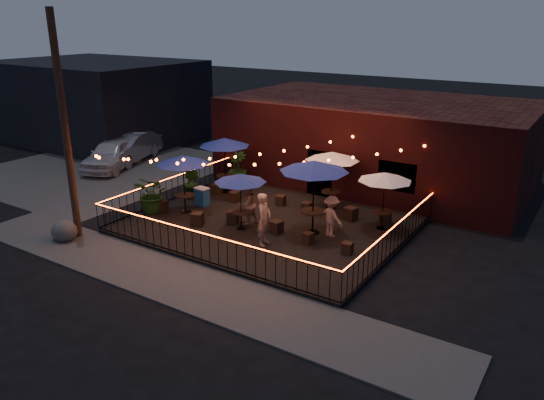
{
  "coord_description": "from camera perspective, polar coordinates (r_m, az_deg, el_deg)",
  "views": [
    {
      "loc": [
        10.42,
        -13.82,
        7.72
      ],
      "look_at": [
        0.42,
        1.56,
        1.32
      ],
      "focal_mm": 35.0,
      "sensor_mm": 36.0,
      "label": 1
    }
  ],
  "objects": [
    {
      "name": "cooler",
      "position": [
        22.42,
        -7.54,
        0.39
      ],
      "size": [
        0.63,
        0.49,
        0.77
      ],
      "rotation": [
        0.0,
        0.0,
        -0.13
      ],
      "color": "#1B58A2",
      "rests_on": "patio"
    },
    {
      "name": "bistro_chair_3",
      "position": [
        22.79,
        -4.06,
        0.37
      ],
      "size": [
        0.38,
        0.38,
        0.44
      ],
      "primitive_type": "cube",
      "rotation": [
        0.0,
        0.0,
        3.16
      ],
      "color": "black",
      "rests_on": "patio"
    },
    {
      "name": "boulder",
      "position": [
        20.56,
        -21.45,
        -3.11
      ],
      "size": [
        0.97,
        0.83,
        0.75
      ],
      "primitive_type": "ellipsoid",
      "rotation": [
        0.0,
        0.0,
        0.01
      ],
      "color": "#4E4F49",
      "rests_on": "ground"
    },
    {
      "name": "sidewalk",
      "position": [
        16.72,
        -10.34,
        -8.51
      ],
      "size": [
        18.0,
        2.5,
        0.05
      ],
      "primitive_type": "cube",
      "color": "#44403E",
      "rests_on": "ground"
    },
    {
      "name": "car_white",
      "position": [
        29.42,
        -16.75,
        4.77
      ],
      "size": [
        3.47,
        4.96,
        1.57
      ],
      "primitive_type": "imported",
      "rotation": [
        0.0,
        0.0,
        0.39
      ],
      "color": "white",
      "rests_on": "ground"
    },
    {
      "name": "cafe_table_3",
      "position": [
        21.47,
        6.5,
        4.63
      ],
      "size": [
        2.84,
        2.84,
        2.41
      ],
      "rotation": [
        0.0,
        0.0,
        -0.38
      ],
      "color": "black",
      "rests_on": "patio"
    },
    {
      "name": "fence_front",
      "position": [
        17.27,
        -7.64,
        -5.07
      ],
      "size": [
        10.0,
        0.04,
        1.04
      ],
      "color": "black",
      "rests_on": "patio"
    },
    {
      "name": "ground",
      "position": [
        18.95,
        -3.63,
        -4.85
      ],
      "size": [
        110.0,
        110.0,
        0.0
      ],
      "primitive_type": "plane",
      "color": "black",
      "rests_on": "ground"
    },
    {
      "name": "patron_a",
      "position": [
        18.26,
        -0.86,
        -2.08
      ],
      "size": [
        0.56,
        0.75,
        1.87
      ],
      "primitive_type": "imported",
      "rotation": [
        0.0,
        0.0,
        1.74
      ],
      "color": "tan",
      "rests_on": "patio"
    },
    {
      "name": "patron_c",
      "position": [
        19.11,
        6.41,
        -1.76
      ],
      "size": [
        1.11,
        0.84,
        1.53
      ],
      "primitive_type": "imported",
      "rotation": [
        0.0,
        0.0,
        2.84
      ],
      "color": "#D9A18A",
      "rests_on": "patio"
    },
    {
      "name": "cafe_table_2",
      "position": [
        19.32,
        -3.43,
        2.29
      ],
      "size": [
        2.28,
        2.28,
        2.14
      ],
      "rotation": [
        0.0,
        0.0,
        -0.2
      ],
      "color": "black",
      "rests_on": "patio"
    },
    {
      "name": "bistro_chair_9",
      "position": [
        17.99,
        8.09,
        -5.15
      ],
      "size": [
        0.36,
        0.36,
        0.4
      ],
      "primitive_type": "cube",
      "rotation": [
        0.0,
        0.0,
        3.21
      ],
      "color": "black",
      "rests_on": "patio"
    },
    {
      "name": "potted_shrub_b",
      "position": [
        23.35,
        -8.67,
        1.86
      ],
      "size": [
        0.78,
        0.64,
        1.37
      ],
      "primitive_type": "imported",
      "rotation": [
        0.0,
        0.0,
        0.05
      ],
      "color": "#154110",
      "rests_on": "patio"
    },
    {
      "name": "bistro_chair_0",
      "position": [
        22.0,
        -11.76,
        -0.67
      ],
      "size": [
        0.45,
        0.45,
        0.46
      ],
      "primitive_type": "cube",
      "rotation": [
        0.0,
        0.0,
        0.16
      ],
      "color": "black",
      "rests_on": "patio"
    },
    {
      "name": "parking_lot",
      "position": [
        29.66,
        -17.84,
        3.23
      ],
      "size": [
        11.0,
        12.0,
        0.02
      ],
      "primitive_type": "cube",
      "color": "#44403E",
      "rests_on": "ground"
    },
    {
      "name": "brick_building",
      "position": [
        26.24,
        11.26,
        6.27
      ],
      "size": [
        14.0,
        8.0,
        4.0
      ],
      "color": "#3A1011",
      "rests_on": "ground"
    },
    {
      "name": "cafe_table_4",
      "position": [
        18.8,
        4.55,
        3.56
      ],
      "size": [
        3.28,
        3.28,
        2.75
      ],
      "rotation": [
        0.0,
        0.0,
        -0.41
      ],
      "color": "black",
      "rests_on": "patio"
    },
    {
      "name": "bistro_chair_8",
      "position": [
        18.65,
        3.92,
        -4.1
      ],
      "size": [
        0.4,
        0.4,
        0.4
      ],
      "primitive_type": "cube",
      "rotation": [
        0.0,
        0.0,
        -0.22
      ],
      "color": "black",
      "rests_on": "patio"
    },
    {
      "name": "patron_b",
      "position": [
        20.09,
        -2.6,
        -0.46
      ],
      "size": [
        0.82,
        0.93,
        1.61
      ],
      "primitive_type": "imported",
      "rotation": [
        0.0,
        0.0,
        -1.89
      ],
      "color": "tan",
      "rests_on": "patio"
    },
    {
      "name": "bistro_chair_11",
      "position": [
        20.79,
        12.1,
        -1.87
      ],
      "size": [
        0.44,
        0.44,
        0.47
      ],
      "primitive_type": "cube",
      "rotation": [
        0.0,
        0.0,
        3.26
      ],
      "color": "black",
      "rests_on": "patio"
    },
    {
      "name": "bistro_chair_2",
      "position": [
        23.84,
        -6.05,
        1.2
      ],
      "size": [
        0.41,
        0.41,
        0.47
      ],
      "primitive_type": "cube",
      "rotation": [
        0.0,
        0.0,
        -0.03
      ],
      "color": "black",
      "rests_on": "patio"
    },
    {
      "name": "bistro_chair_6",
      "position": [
        22.32,
        0.95,
        -0.03
      ],
      "size": [
        0.4,
        0.4,
        0.42
      ],
      "primitive_type": "cube",
      "rotation": [
        0.0,
        0.0,
        0.15
      ],
      "color": "black",
      "rests_on": "patio"
    },
    {
      "name": "bistro_chair_1",
      "position": [
        20.35,
        -8.03,
        -2.05
      ],
      "size": [
        0.54,
        0.54,
        0.5
      ],
      "primitive_type": "cube",
      "rotation": [
        0.0,
        0.0,
        3.48
      ],
      "color": "black",
      "rests_on": "patio"
    },
    {
      "name": "utility_pole",
      "position": [
        19.75,
        -21.36,
        7.06
      ],
      "size": [
        0.26,
        0.26,
        8.0
      ],
      "primitive_type": "cylinder",
      "color": "#3D2619",
      "rests_on": "ground"
    },
    {
      "name": "patio",
      "position": [
        20.43,
        -0.3,
        -2.75
      ],
      "size": [
        10.0,
        8.0,
        0.15
      ],
      "primitive_type": "cube",
      "color": "black",
      "rests_on": "ground"
    },
    {
      "name": "potted_shrub_c",
      "position": [
        25.12,
        -3.73,
        3.48
      ],
      "size": [
        0.86,
        0.86,
        1.54
      ],
      "primitive_type": "imported",
      "rotation": [
        0.0,
        0.0,
        0.0
      ],
      "color": "#113512",
      "rests_on": "patio"
    },
    {
      "name": "festoon_lights",
      "position": [
        19.97,
        -3.21,
        4.1
      ],
      "size": [
        10.02,
        8.72,
        1.32
      ],
      "color": "#EB460F",
      "rests_on": "ground"
    },
    {
      "name": "cafe_table_1",
      "position": [
        23.55,
        -5.14,
        6.15
      ],
      "size": [
        2.49,
        2.49,
        2.49
      ],
      "rotation": [
        0.0,
        0.0,
        0.11
      ],
      "color": "black",
      "rests_on": "patio"
    },
    {
      "name": "car_silver",
      "position": [
        30.52,
        -15.21,
        5.46
      ],
      "size": [
        3.05,
        5.17,
        1.61
      ],
      "primitive_type": "imported",
      "rotation": [
        0.0,
        0.0,
        0.29
      ],
      "color": "gray",
      "rests_on": "ground"
    },
    {
      "name": "potted_shrub_a",
      "position": [
        21.81,
        -12.72,
        0.59
      ],
      "size": [
        1.4,
        1.22,
        1.55
      ],
      "primitive_type": "imported",
      "rotation": [
        0.0,
        0.0,
        -0.01
      ],
      "color": "#15410C",
      "rests_on": "patio"
    },
    {
      "name": "bistro_chair_7",
      "position": [
        21.5,
        3.74,
        -0.81
      ],
      "size": [
        0.37,
        0.37,
        0.43
      ],
      "primitive_type": "cube",
      "rotation": [
        0.0,
        0.0,
        3.15
      ],
      "color": "black",
      "rests_on": "patio"
    },
    {
      "name": "bistro_chair_5",
      "position": [
        19.45,
        0.46,
        -2.92
      ],
      "size": [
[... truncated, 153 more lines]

